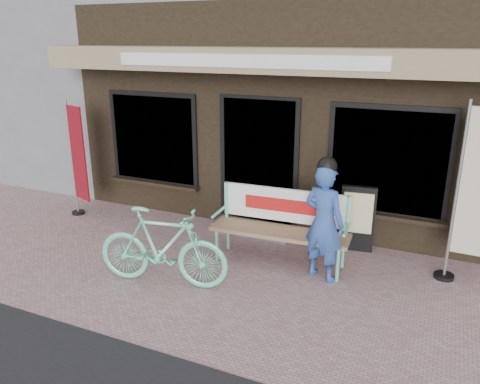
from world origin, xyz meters
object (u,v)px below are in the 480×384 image
at_px(nobori_red, 78,159).
at_px(bicycle, 162,247).
at_px(nobori_cream, 478,194).
at_px(bench, 282,221).
at_px(person, 324,221).
at_px(menu_stand, 357,218).

bearing_deg(nobori_red, bicycle, -8.12).
bearing_deg(nobori_cream, bench, -168.33).
bearing_deg(bicycle, nobori_cream, -75.77).
distance_m(person, nobori_cream, 1.90).
relative_size(bench, bicycle, 1.12).
height_order(person, bicycle, person).
relative_size(person, nobori_red, 0.81).
bearing_deg(nobori_cream, menu_stand, 167.41).
bearing_deg(person, bench, 177.37).
bearing_deg(person, nobori_red, -167.66).
distance_m(person, bicycle, 2.10).
height_order(person, nobori_cream, nobori_cream).
xyz_separation_m(person, nobori_red, (-4.46, 0.47, 0.24)).
bearing_deg(bench, nobori_red, 173.63).
relative_size(bench, nobori_cream, 0.83).
xyz_separation_m(nobori_cream, menu_stand, (-1.49, 0.40, -0.71)).
bearing_deg(bicycle, nobori_red, 50.66).
xyz_separation_m(bicycle, nobori_red, (-2.64, 1.46, 0.54)).
bearing_deg(bench, menu_stand, 37.74).
height_order(bench, nobori_cream, nobori_cream).
xyz_separation_m(bench, person, (0.66, -0.25, 0.20)).
height_order(bench, nobori_red, nobori_red).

